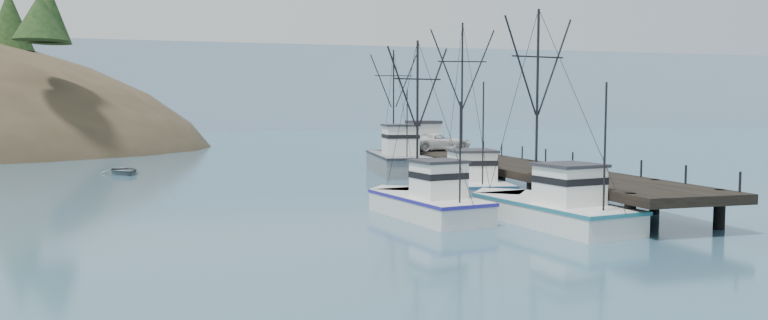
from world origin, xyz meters
TOP-DOWN VIEW (x-y plane):
  - ground at (0.00, 0.00)m, footprint 400.00×400.00m
  - pier at (14.00, 16.00)m, footprint 6.00×44.00m
  - distant_ridge at (10.00, 170.00)m, footprint 360.00×40.00m
  - distant_ridge_far at (-40.00, 185.00)m, footprint 180.00×25.00m
  - trawler_near at (9.14, -0.18)m, footprint 5.37×11.65m
  - trawler_mid at (3.61, 3.67)m, footprint 4.95×10.24m
  - trawler_far at (9.41, 11.87)m, footprint 5.35×12.35m
  - work_vessel at (9.52, 29.01)m, footprint 5.33×14.04m
  - pier_shed at (13.91, 34.00)m, footprint 3.00×3.20m
  - pickup_truck at (14.02, 29.40)m, footprint 6.24×3.26m
  - motorboat at (-15.05, 34.60)m, footprint 4.74×5.67m

SIDE VIEW (x-z plane):
  - ground at x=0.00m, z-range 0.00..0.00m
  - distant_ridge at x=10.00m, z-range -13.00..13.00m
  - distant_ridge_far at x=-40.00m, z-range -9.00..9.00m
  - motorboat at x=-15.05m, z-range -0.50..0.50m
  - trawler_mid at x=3.61m, z-range -4.30..5.93m
  - trawler_near at x=9.14m, z-range -5.02..6.66m
  - trawler_far at x=9.41m, z-range -5.38..7.02m
  - work_vessel at x=9.52m, z-range -4.73..7.19m
  - pier at x=14.00m, z-range 0.69..2.69m
  - pickup_truck at x=14.02m, z-range 2.00..3.68m
  - pier_shed at x=13.91m, z-range 2.02..4.82m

